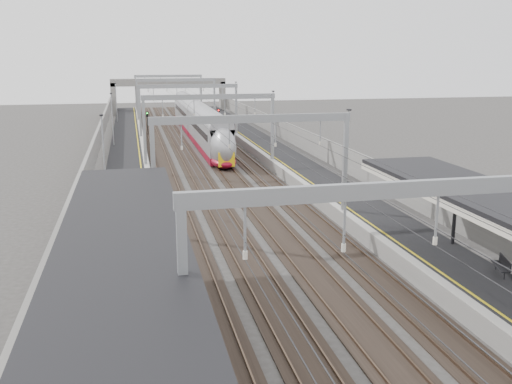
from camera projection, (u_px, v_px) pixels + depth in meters
name	position (u px, v px, depth m)	size (l,w,h in m)	color
platform_left	(128.00, 164.00, 57.69)	(4.00, 120.00, 1.00)	black
platform_right	(281.00, 158.00, 61.03)	(4.00, 120.00, 1.00)	black
tracks	(207.00, 166.00, 59.46)	(11.40, 140.00, 0.20)	black
overhead_line	(198.00, 102.00, 64.32)	(13.00, 140.00, 6.60)	gray
canopy_left	(121.00, 271.00, 16.71)	(4.40, 30.00, 4.24)	black
overbridge	(169.00, 87.00, 110.47)	(22.00, 2.20, 6.90)	slate
wall_left	(95.00, 155.00, 56.76)	(0.30, 120.00, 3.20)	slate
wall_right	(310.00, 147.00, 61.44)	(0.30, 120.00, 3.20)	slate
train	(199.00, 125.00, 76.89)	(2.61, 47.63, 4.14)	maroon
bench	(503.00, 265.00, 27.22)	(0.91, 1.68, 0.84)	black
signal_green	(147.00, 119.00, 81.13)	(0.32, 0.32, 3.48)	black
signal_red_near	(209.00, 120.00, 79.82)	(0.32, 0.32, 3.48)	black
signal_red_far	(219.00, 116.00, 85.51)	(0.32, 0.32, 3.48)	black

